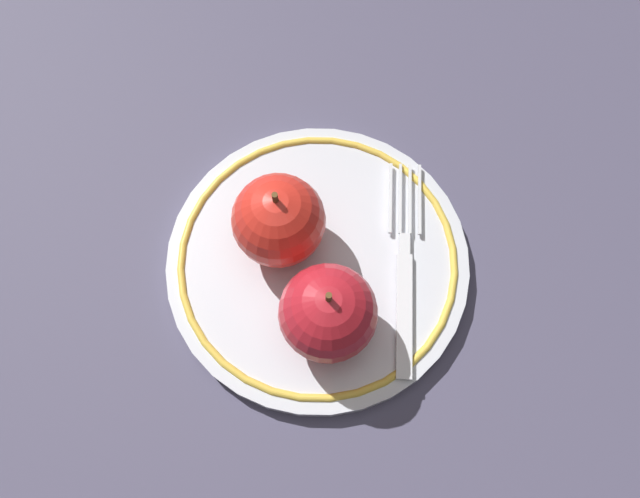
% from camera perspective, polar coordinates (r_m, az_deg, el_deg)
% --- Properties ---
extents(ground_plane, '(2.00, 2.00, 0.00)m').
position_cam_1_polar(ground_plane, '(0.51, -1.15, -3.43)').
color(ground_plane, '#49445D').
extents(plate, '(0.24, 0.24, 0.02)m').
position_cam_1_polar(plate, '(0.50, -0.00, -1.12)').
color(plate, silver).
rests_on(plate, ground_plane).
extents(apple_red_whole, '(0.07, 0.07, 0.08)m').
position_cam_1_polar(apple_red_whole, '(0.47, -3.58, 2.63)').
color(apple_red_whole, red).
rests_on(apple_red_whole, plate).
extents(apple_second_whole, '(0.07, 0.07, 0.08)m').
position_cam_1_polar(apple_second_whole, '(0.45, 0.98, -5.85)').
color(apple_second_whole, '#B31C27').
rests_on(apple_second_whole, plate).
extents(fork, '(0.04, 0.18, 0.00)m').
position_cam_1_polar(fork, '(0.50, 7.96, -2.01)').
color(fork, silver).
rests_on(fork, plate).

